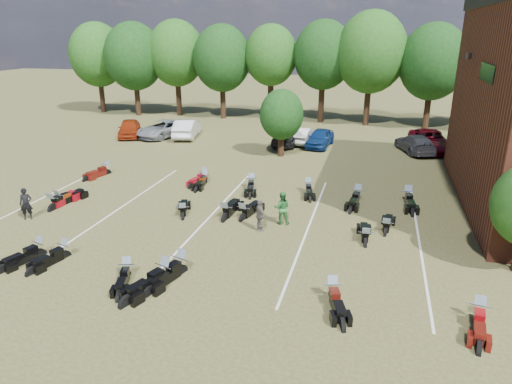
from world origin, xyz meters
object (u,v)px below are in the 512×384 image
(car_0, at_px, (129,128))
(motorcycle_0, at_px, (65,258))
(person_black, at_px, (26,204))
(motorcycle_14, at_px, (107,174))
(motorcycle_3, at_px, (181,274))
(car_4, at_px, (320,138))
(motorcycle_7, at_px, (53,210))
(person_green, at_px, (282,208))
(person_grey, at_px, (260,215))

(car_0, relative_size, motorcycle_0, 2.05)
(person_black, relative_size, motorcycle_14, 0.71)
(motorcycle_3, bearing_deg, car_0, 140.08)
(car_4, height_order, motorcycle_7, car_4)
(motorcycle_0, bearing_deg, motorcycle_7, 145.66)
(person_green, height_order, motorcycle_7, person_green)
(car_4, bearing_deg, motorcycle_3, -90.02)
(motorcycle_7, bearing_deg, motorcycle_14, -80.49)
(motorcycle_7, xyz_separation_m, motorcycle_14, (-0.77, 6.28, 0.00))
(person_green, height_order, motorcycle_14, person_green)
(car_0, relative_size, motorcycle_14, 1.92)
(motorcycle_3, relative_size, motorcycle_7, 1.00)
(person_green, distance_m, person_grey, 1.33)
(car_4, height_order, motorcycle_14, car_4)
(person_green, distance_m, motorcycle_14, 13.64)
(person_green, relative_size, motorcycle_0, 0.78)
(person_green, bearing_deg, person_black, 3.14)
(car_4, distance_m, person_grey, 17.08)
(car_0, bearing_deg, person_black, -100.25)
(motorcycle_0, bearing_deg, person_green, 49.76)
(motorcycle_3, bearing_deg, car_4, 99.61)
(person_grey, distance_m, motorcycle_7, 11.13)
(car_0, relative_size, car_4, 1.04)
(car_4, distance_m, person_green, 16.01)
(car_0, distance_m, motorcycle_3, 25.41)
(car_0, height_order, car_4, car_0)
(car_4, bearing_deg, person_grey, -85.32)
(car_4, distance_m, motorcycle_14, 16.67)
(person_green, bearing_deg, car_0, -51.46)
(person_black, height_order, motorcycle_14, person_black)
(person_green, distance_m, motorcycle_3, 6.41)
(motorcycle_7, bearing_deg, motorcycle_0, 134.39)
(motorcycle_14, bearing_deg, car_4, 57.41)
(motorcycle_3, bearing_deg, person_grey, 83.56)
(person_green, bearing_deg, motorcycle_3, 55.04)
(motorcycle_0, relative_size, motorcycle_3, 0.86)
(person_black, bearing_deg, motorcycle_14, 61.94)
(motorcycle_0, xyz_separation_m, motorcycle_7, (-3.98, 4.44, 0.00))
(person_grey, xyz_separation_m, motorcycle_0, (-7.12, -4.71, -0.78))
(person_black, bearing_deg, motorcycle_0, -66.26)
(car_0, height_order, person_grey, person_grey)
(motorcycle_7, bearing_deg, car_0, -70.85)
(motorcycle_14, bearing_deg, person_black, -71.24)
(car_0, height_order, person_green, person_green)
(car_4, distance_m, motorcycle_3, 21.90)
(person_black, relative_size, person_grey, 1.04)
(motorcycle_7, bearing_deg, motorcycle_3, 156.79)
(motorcycle_7, bearing_deg, person_black, 77.11)
(person_black, distance_m, person_grey, 11.59)
(person_grey, xyz_separation_m, motorcycle_14, (-11.87, 6.01, -0.78))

